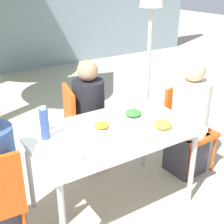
% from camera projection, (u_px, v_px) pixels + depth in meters
% --- Properties ---
extents(ground_plane, '(24.00, 24.00, 0.00)m').
position_uv_depth(ground_plane, '(112.00, 203.00, 2.74)').
color(ground_plane, '#B2A893').
extents(dining_table, '(1.31, 0.78, 0.73)m').
position_uv_depth(dining_table, '(112.00, 136.00, 2.47)').
color(dining_table, white).
rests_on(dining_table, ground).
extents(chair_right, '(0.42, 0.42, 0.85)m').
position_uv_depth(chair_right, '(186.00, 122.00, 3.10)').
color(chair_right, '#E54C14').
rests_on(chair_right, ground).
extents(person_right, '(0.35, 0.35, 1.16)m').
position_uv_depth(person_right, '(189.00, 122.00, 3.00)').
color(person_right, '#383842').
rests_on(person_right, ground).
extents(chair_far, '(0.48, 0.48, 0.85)m').
position_uv_depth(chair_far, '(80.00, 122.00, 3.12)').
color(chair_far, '#E54C14').
rests_on(chair_far, ground).
extents(person_far, '(0.33, 0.33, 1.13)m').
position_uv_depth(person_far, '(89.00, 119.00, 3.09)').
color(person_far, '#383842').
rests_on(person_far, ground).
extents(plate_0, '(0.21, 0.21, 0.06)m').
position_uv_depth(plate_0, '(102.00, 127.00, 2.44)').
color(plate_0, white).
rests_on(plate_0, dining_table).
extents(plate_1, '(0.26, 0.26, 0.07)m').
position_uv_depth(plate_1, '(162.00, 126.00, 2.44)').
color(plate_1, white).
rests_on(plate_1, dining_table).
extents(plate_2, '(0.25, 0.25, 0.07)m').
position_uv_depth(plate_2, '(133.00, 115.00, 2.64)').
color(plate_2, white).
rests_on(plate_2, dining_table).
extents(bottle, '(0.07, 0.07, 0.25)m').
position_uv_depth(bottle, '(44.00, 123.00, 2.27)').
color(bottle, '#334C8E').
rests_on(bottle, dining_table).
extents(drinking_cup, '(0.08, 0.08, 0.09)m').
position_uv_depth(drinking_cup, '(45.00, 125.00, 2.42)').
color(drinking_cup, silver).
rests_on(drinking_cup, dining_table).
extents(salad_bowl, '(0.17, 0.17, 0.06)m').
position_uv_depth(salad_bowl, '(70.00, 158.00, 2.01)').
color(salad_bowl, white).
rests_on(salad_bowl, dining_table).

